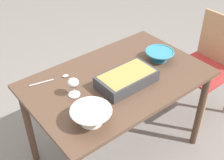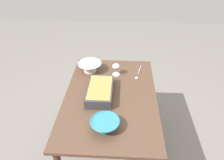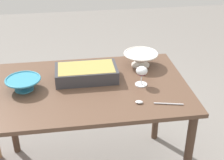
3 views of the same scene
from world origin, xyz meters
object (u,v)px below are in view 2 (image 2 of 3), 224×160
object	(u,v)px
wine_glass	(116,67)
small_bowl	(105,124)
serving_spoon	(138,75)
dining_table	(111,104)
casserole_dish	(100,91)
mixing_bowl	(90,66)

from	to	relation	value
wine_glass	small_bowl	bearing A→B (deg)	176.10
small_bowl	serving_spoon	world-z (taller)	small_bowl
dining_table	casserole_dish	distance (m)	0.17
wine_glass	casserole_dish	distance (m)	0.35
mixing_bowl	small_bowl	size ratio (longest dim) A/B	1.11
wine_glass	small_bowl	distance (m)	0.72
small_bowl	serving_spoon	size ratio (longest dim) A/B	0.80
dining_table	wine_glass	bearing A→B (deg)	-5.65
small_bowl	casserole_dish	bearing A→B (deg)	10.95
wine_glass	serving_spoon	size ratio (longest dim) A/B	0.47
small_bowl	serving_spoon	bearing A→B (deg)	-20.30
casserole_dish	serving_spoon	distance (m)	0.47
wine_glass	serving_spoon	bearing A→B (deg)	-89.92
dining_table	small_bowl	distance (m)	0.41
mixing_bowl	small_bowl	bearing A→B (deg)	-164.32
mixing_bowl	serving_spoon	xyz separation A→B (m)	(-0.06, -0.48, -0.05)
dining_table	small_bowl	bearing A→B (deg)	177.61
wine_glass	casserole_dish	world-z (taller)	wine_glass
mixing_bowl	small_bowl	world-z (taller)	mixing_bowl
dining_table	small_bowl	xyz separation A→B (m)	(-0.38, 0.02, 0.14)
wine_glass	small_bowl	size ratio (longest dim) A/B	0.58
wine_glass	mixing_bowl	world-z (taller)	wine_glass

